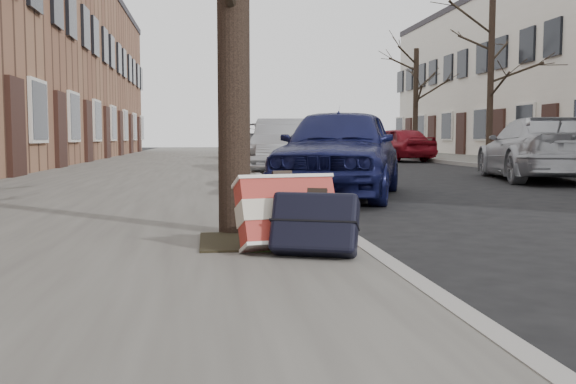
{
  "coord_description": "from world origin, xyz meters",
  "views": [
    {
      "loc": [
        -2.37,
        -3.49,
        0.89
      ],
      "look_at": [
        -1.83,
        0.8,
        0.52
      ],
      "focal_mm": 40.0,
      "sensor_mm": 36.0,
      "label": 1
    }
  ],
  "objects": [
    {
      "name": "near_sidewalk",
      "position": [
        -3.7,
        15.0,
        0.06
      ],
      "size": [
        5.0,
        70.0,
        0.12
      ],
      "primitive_type": "cube",
      "color": "slate",
      "rests_on": "ground"
    },
    {
      "name": "far_sidewalk",
      "position": [
        7.8,
        15.0,
        0.06
      ],
      "size": [
        4.0,
        70.0,
        0.12
      ],
      "primitive_type": "cube",
      "color": "slate",
      "rests_on": "ground"
    },
    {
      "name": "dirt_patch",
      "position": [
        -2.0,
        1.2,
        0.13
      ],
      "size": [
        0.85,
        0.85,
        0.02
      ],
      "primitive_type": "cube",
      "color": "black",
      "rests_on": "near_sidewalk"
    },
    {
      "name": "suitcase_red",
      "position": [
        -1.83,
        0.82,
        0.38
      ],
      "size": [
        0.73,
        0.5,
        0.52
      ],
      "primitive_type": "cube",
      "rotation": [
        -0.42,
        0.0,
        0.22
      ],
      "color": "maroon",
      "rests_on": "near_sidewalk"
    },
    {
      "name": "suitcase_navy",
      "position": [
        -1.68,
        0.56,
        0.34
      ],
      "size": [
        0.64,
        0.5,
        0.44
      ],
      "primitive_type": "cube",
      "rotation": [
        -0.42,
        0.0,
        -0.37
      ],
      "color": "black",
      "rests_on": "near_sidewalk"
    },
    {
      "name": "car_near_front",
      "position": [
        -0.36,
        6.05,
        0.69
      ],
      "size": [
        2.91,
        4.37,
        1.38
      ],
      "primitive_type": "imported",
      "rotation": [
        0.0,
        0.0,
        -0.35
      ],
      "color": "#131644",
      "rests_on": "ground"
    },
    {
      "name": "car_near_mid",
      "position": [
        -0.37,
        12.56,
        0.69
      ],
      "size": [
        2.15,
        4.39,
        1.38
      ],
      "primitive_type": "imported",
      "rotation": [
        0.0,
        0.0,
        -0.17
      ],
      "color": "#999BA0",
      "rests_on": "ground"
    },
    {
      "name": "car_near_back",
      "position": [
        0.06,
        20.15,
        0.74
      ],
      "size": [
        3.7,
        5.75,
        1.47
      ],
      "primitive_type": "imported",
      "rotation": [
        0.0,
        0.0,
        0.25
      ],
      "color": "#36353B",
      "rests_on": "ground"
    },
    {
      "name": "car_far_front",
      "position": [
        4.55,
        9.22,
        0.65
      ],
      "size": [
        2.8,
        4.8,
        1.31
      ],
      "primitive_type": "imported",
      "rotation": [
        0.0,
        0.0,
        2.91
      ],
      "color": "#AAACB1",
      "rests_on": "ground"
    },
    {
      "name": "car_far_back",
      "position": [
        4.89,
        20.49,
        0.65
      ],
      "size": [
        2.42,
        4.1,
        1.31
      ],
      "primitive_type": "imported",
      "rotation": [
        0.0,
        0.0,
        3.38
      ],
      "color": "maroon",
      "rests_on": "ground"
    },
    {
      "name": "tree_far_b",
      "position": [
        7.2,
        17.35,
        2.81
      ],
      "size": [
        0.21,
        0.21,
        5.37
      ],
      "primitive_type": "cylinder",
      "color": "black",
      "rests_on": "far_sidewalk"
    },
    {
      "name": "tree_far_c",
      "position": [
        7.2,
        25.15,
        2.54
      ],
      "size": [
        0.24,
        0.24,
        4.85
      ],
      "primitive_type": "cylinder",
      "color": "black",
      "rests_on": "far_sidewalk"
    }
  ]
}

